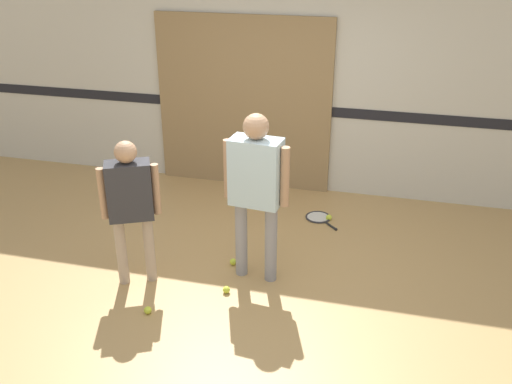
% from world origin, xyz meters
% --- Properties ---
extents(ground_plane, '(16.00, 16.00, 0.00)m').
position_xyz_m(ground_plane, '(0.00, 0.00, 0.00)').
color(ground_plane, tan).
extents(wall_back, '(16.00, 0.07, 3.20)m').
position_xyz_m(wall_back, '(0.00, 2.26, 1.60)').
color(wall_back, beige).
rests_on(wall_back, ground_plane).
extents(wall_panel, '(2.16, 0.05, 2.11)m').
position_xyz_m(wall_panel, '(-0.60, 2.20, 1.06)').
color(wall_panel, '#93754C').
rests_on(wall_panel, ground_plane).
extents(person_instructor, '(0.61, 0.29, 1.60)m').
position_xyz_m(person_instructor, '(0.09, 0.13, 0.99)').
color(person_instructor, gray).
rests_on(person_instructor, ground_plane).
extents(person_student_left, '(0.48, 0.36, 1.38)m').
position_xyz_m(person_student_left, '(-0.96, -0.22, 0.86)').
color(person_student_left, tan).
rests_on(person_student_left, ground_plane).
extents(racket_spare_on_floor, '(0.45, 0.46, 0.03)m').
position_xyz_m(racket_spare_on_floor, '(0.50, 1.45, 0.01)').
color(racket_spare_on_floor, '#28282D').
rests_on(racket_spare_on_floor, ground_plane).
extents(tennis_ball_near_instructor, '(0.07, 0.07, 0.07)m').
position_xyz_m(tennis_ball_near_instructor, '(-0.10, -0.21, 0.03)').
color(tennis_ball_near_instructor, '#CCE038').
rests_on(tennis_ball_near_instructor, ground_plane).
extents(tennis_ball_by_spare_racket, '(0.07, 0.07, 0.07)m').
position_xyz_m(tennis_ball_by_spare_racket, '(0.61, 1.44, 0.03)').
color(tennis_ball_by_spare_racket, '#CCE038').
rests_on(tennis_ball_by_spare_racket, ground_plane).
extents(tennis_ball_stray_left, '(0.07, 0.07, 0.07)m').
position_xyz_m(tennis_ball_stray_left, '(-0.17, 0.26, 0.03)').
color(tennis_ball_stray_left, '#CCE038').
rests_on(tennis_ball_stray_left, ground_plane).
extents(tennis_ball_stray_right, '(0.07, 0.07, 0.07)m').
position_xyz_m(tennis_ball_stray_right, '(-0.66, -0.66, 0.03)').
color(tennis_ball_stray_right, '#CCE038').
rests_on(tennis_ball_stray_right, ground_plane).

